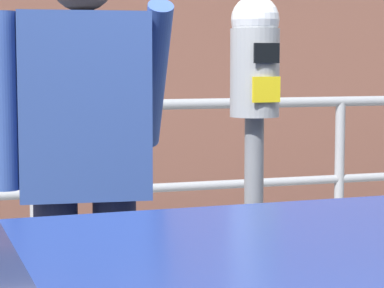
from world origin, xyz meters
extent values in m
cylinder|color=slate|center=(-0.34, 0.42, 0.70)|extent=(0.07, 0.07, 1.10)
cylinder|color=#939699|center=(-0.34, 0.42, 1.41)|extent=(0.18, 0.18, 0.32)
sphere|color=silver|center=(-0.34, 0.42, 1.60)|extent=(0.17, 0.17, 0.17)
cube|color=black|center=(-0.34, 0.32, 1.48)|extent=(0.10, 0.01, 0.07)
cube|color=yellow|center=(-0.34, 0.32, 1.35)|extent=(0.11, 0.01, 0.09)
cube|color=#2D478C|center=(-0.96, 0.42, 1.30)|extent=(0.46, 0.27, 0.63)
cylinder|color=#2D478C|center=(-1.22, 0.45, 1.32)|extent=(0.09, 0.09, 0.59)
cylinder|color=#2D478C|center=(-0.68, 0.54, 1.39)|extent=(0.13, 0.41, 0.54)
cylinder|color=gray|center=(0.00, 2.11, 1.21)|extent=(24.00, 0.06, 0.06)
cylinder|color=gray|center=(0.00, 2.11, 0.73)|extent=(24.00, 0.05, 0.05)
cylinder|color=gray|center=(-0.92, 2.11, 0.68)|extent=(0.06, 0.06, 1.05)
cylinder|color=gray|center=(0.92, 2.11, 0.68)|extent=(0.06, 0.06, 1.05)
cube|color=brown|center=(0.00, 4.24, 1.53)|extent=(32.00, 0.50, 3.05)
camera|label=1|loc=(-1.46, -2.30, 1.45)|focal=76.08mm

